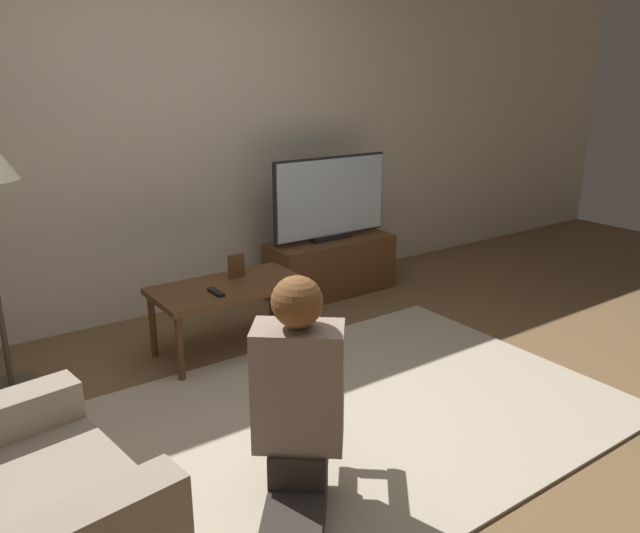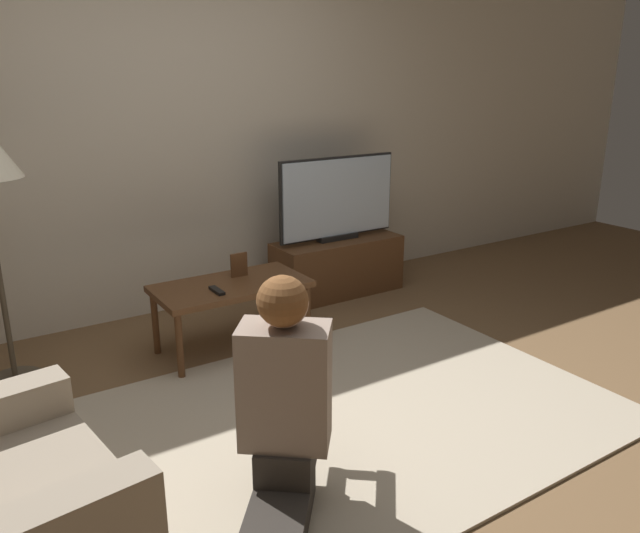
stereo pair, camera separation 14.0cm
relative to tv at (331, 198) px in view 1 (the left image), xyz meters
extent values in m
plane|color=brown|center=(-1.15, -1.53, -0.74)|extent=(10.00, 10.00, 0.00)
cube|color=beige|center=(-1.15, 0.40, 0.56)|extent=(10.00, 0.06, 2.60)
cube|color=#BCAD93|center=(-1.15, -1.53, -0.73)|extent=(2.96, 1.81, 0.02)
cube|color=brown|center=(0.00, 0.00, -0.53)|extent=(1.00, 0.38, 0.43)
cube|color=black|center=(0.00, 0.00, -0.30)|extent=(0.33, 0.08, 0.04)
cube|color=black|center=(0.00, 0.00, 0.01)|extent=(0.98, 0.03, 0.60)
cube|color=silver|center=(0.00, 0.00, 0.01)|extent=(0.95, 0.04, 0.57)
cube|color=brown|center=(-1.11, -0.50, -0.33)|extent=(0.91, 0.48, 0.04)
cylinder|color=brown|center=(-1.53, -0.70, -0.55)|extent=(0.04, 0.04, 0.39)
cylinder|color=brown|center=(-0.70, -0.70, -0.55)|extent=(0.04, 0.04, 0.39)
cylinder|color=brown|center=(-1.53, -0.29, -0.55)|extent=(0.04, 0.04, 0.39)
cylinder|color=brown|center=(-0.70, -0.29, -0.55)|extent=(0.04, 0.04, 0.39)
cylinder|color=#4C4233|center=(-2.31, -0.23, -0.73)|extent=(0.28, 0.28, 0.03)
cube|color=#332D28|center=(-1.64, -2.02, -0.67)|extent=(0.43, 0.45, 0.11)
cube|color=#332D28|center=(-1.55, -1.90, -0.55)|extent=(0.32, 0.33, 0.14)
cube|color=gray|center=(-1.55, -1.90, -0.23)|extent=(0.39, 0.37, 0.49)
sphere|color=#DBAD8E|center=(-1.55, -1.90, 0.10)|extent=(0.19, 0.19, 0.19)
sphere|color=brown|center=(-1.56, -1.92, 0.12)|extent=(0.19, 0.19, 0.19)
cube|color=black|center=(-1.31, -1.62, -0.21)|extent=(0.12, 0.11, 0.04)
cylinder|color=gray|center=(-1.31, -1.78, -0.21)|extent=(0.24, 0.28, 0.07)
cylinder|color=gray|center=(-1.47, -1.65, -0.21)|extent=(0.24, 0.28, 0.07)
cube|color=brown|center=(-1.01, -0.40, -0.24)|extent=(0.11, 0.01, 0.15)
cube|color=black|center=(-1.25, -0.59, -0.30)|extent=(0.04, 0.15, 0.02)
camera|label=1|loc=(-2.70, -3.67, 0.90)|focal=35.00mm
camera|label=2|loc=(-2.58, -3.75, 0.90)|focal=35.00mm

